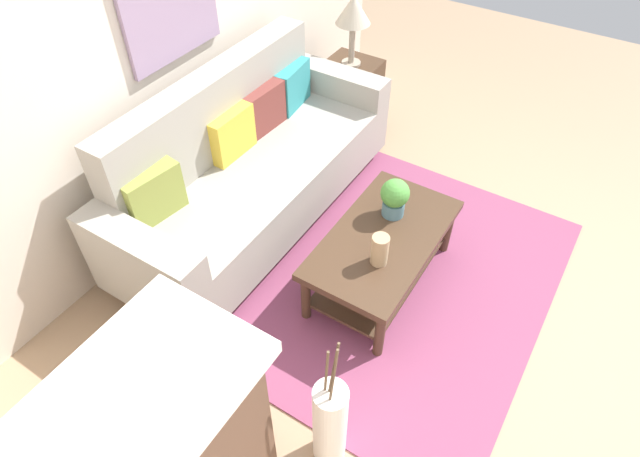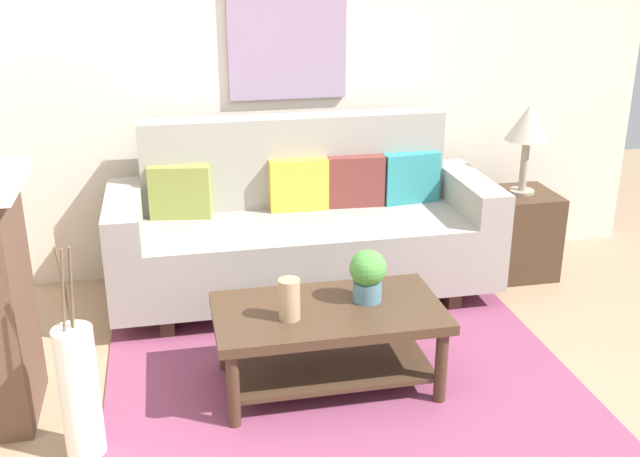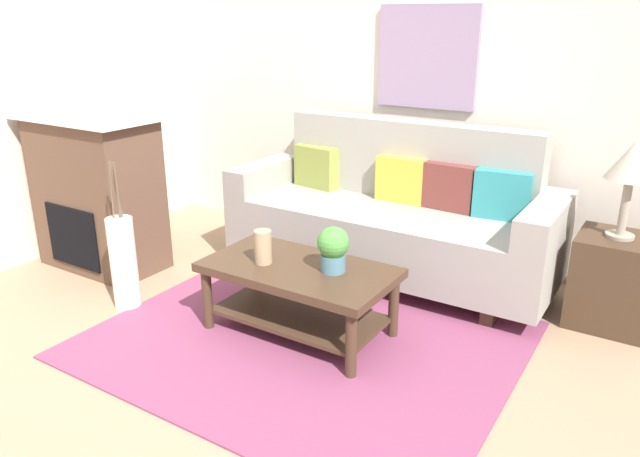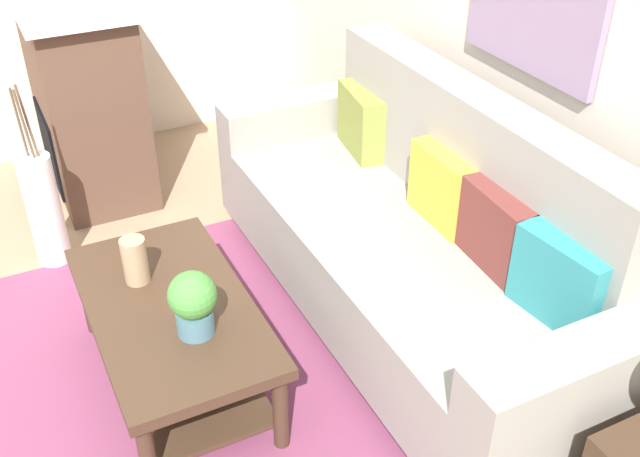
% 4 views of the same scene
% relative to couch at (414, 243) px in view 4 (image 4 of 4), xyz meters
% --- Properties ---
extents(ground_plane, '(8.90, 8.90, 0.00)m').
position_rel_couch_xyz_m(ground_plane, '(0.01, -1.64, -0.43)').
color(ground_plane, '#9E7F60').
extents(wall_back, '(4.90, 0.10, 2.70)m').
position_rel_couch_xyz_m(wall_back, '(0.01, 0.54, 0.92)').
color(wall_back, beige).
rests_on(wall_back, ground_plane).
extents(area_rug, '(2.33, 1.92, 0.01)m').
position_rel_couch_xyz_m(area_rug, '(0.01, -1.14, -0.43)').
color(area_rug, '#843D5B').
rests_on(area_rug, ground_plane).
extents(couch, '(2.29, 0.84, 1.08)m').
position_rel_couch_xyz_m(couch, '(0.00, 0.00, 0.00)').
color(couch, gray).
rests_on(couch, ground_plane).
extents(throw_pillow_olive, '(0.37, 0.17, 0.32)m').
position_rel_couch_xyz_m(throw_pillow_olive, '(-0.72, 0.13, 0.25)').
color(throw_pillow_olive, olive).
rests_on(throw_pillow_olive, couch).
extents(throw_pillow_mustard, '(0.36, 0.13, 0.32)m').
position_rel_couch_xyz_m(throw_pillow_mustard, '(0.00, 0.13, 0.25)').
color(throw_pillow_mustard, gold).
rests_on(throw_pillow_mustard, couch).
extents(throw_pillow_maroon, '(0.37, 0.14, 0.32)m').
position_rel_couch_xyz_m(throw_pillow_maroon, '(0.36, 0.13, 0.25)').
color(throw_pillow_maroon, brown).
rests_on(throw_pillow_maroon, couch).
extents(throw_pillow_teal, '(0.37, 0.16, 0.32)m').
position_rel_couch_xyz_m(throw_pillow_teal, '(0.72, 0.13, 0.25)').
color(throw_pillow_teal, teal).
rests_on(throw_pillow_teal, couch).
extents(coffee_table, '(1.10, 0.60, 0.43)m').
position_rel_couch_xyz_m(coffee_table, '(-0.07, -1.08, -0.12)').
color(coffee_table, '#422D1E').
rests_on(coffee_table, ground_plane).
extents(tabletop_vase, '(0.10, 0.10, 0.20)m').
position_rel_couch_xyz_m(tabletop_vase, '(-0.27, -1.15, 0.10)').
color(tabletop_vase, tan).
rests_on(tabletop_vase, coffee_table).
extents(potted_plant_tabletop, '(0.18, 0.18, 0.26)m').
position_rel_couch_xyz_m(potted_plant_tabletop, '(0.13, -1.03, 0.14)').
color(potted_plant_tabletop, slate).
rests_on(potted_plant_tabletop, coffee_table).
extents(fireplace, '(1.02, 0.58, 1.16)m').
position_rel_couch_xyz_m(fireplace, '(-1.90, -1.00, 0.16)').
color(fireplace, brown).
rests_on(fireplace, ground_plane).
extents(floor_vase, '(0.17, 0.17, 0.60)m').
position_rel_couch_xyz_m(floor_vase, '(-1.21, -1.39, -0.13)').
color(floor_vase, white).
rests_on(floor_vase, ground_plane).
extents(floor_vase_branch_a, '(0.04, 0.03, 0.36)m').
position_rel_couch_xyz_m(floor_vase_branch_a, '(-1.19, -1.39, 0.35)').
color(floor_vase_branch_a, brown).
rests_on(floor_vase_branch_a, floor_vase).
extents(floor_vase_branch_b, '(0.04, 0.04, 0.36)m').
position_rel_couch_xyz_m(floor_vase_branch_b, '(-1.22, -1.37, 0.35)').
color(floor_vase_branch_b, brown).
rests_on(floor_vase_branch_b, floor_vase).
extents(floor_vase_branch_c, '(0.04, 0.02, 0.36)m').
position_rel_couch_xyz_m(floor_vase_branch_c, '(-1.22, -1.40, 0.35)').
color(floor_vase_branch_c, brown).
rests_on(floor_vase_branch_c, floor_vase).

